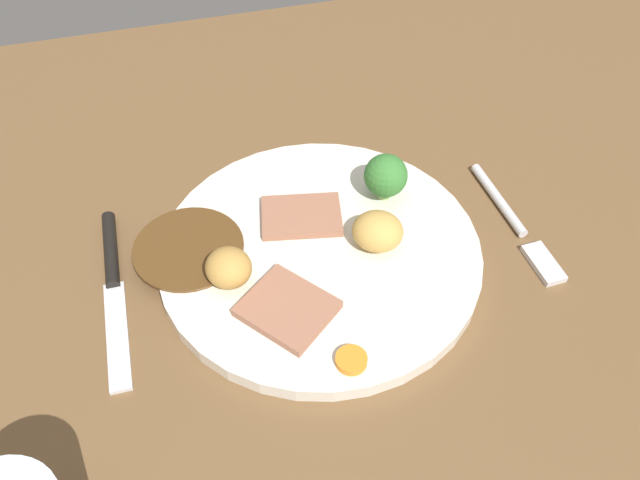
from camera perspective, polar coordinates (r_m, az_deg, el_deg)
The scene contains 11 objects.
dining_table at distance 59.91cm, azimuth -3.72°, elevation -2.29°, with size 120.00×84.00×3.60cm, color brown.
dinner_plate at distance 57.52cm, azimuth 0.00°, elevation -1.13°, with size 28.13×28.13×1.40cm, color silver.
gravy_pool at distance 57.91cm, azimuth -11.39°, elevation -0.68°, with size 9.65×9.65×0.30cm, color #563819.
meat_slice_main at distance 59.04cm, azimuth -1.62°, elevation 2.09°, with size 7.11×4.93×0.80cm, color #9E664C.
meat_slice_under at distance 52.51cm, azimuth -2.85°, elevation -5.96°, with size 6.73×5.89×0.80cm, color #9E664C.
roast_potato_left at distance 56.24cm, azimuth 5.03°, elevation 0.77°, with size 4.43×3.99×3.33cm, color tan.
roast_potato_right at distance 54.01cm, azimuth -7.96°, elevation -2.40°, with size 3.93×3.77×3.16cm, color #BC8C42.
carrot_coin_front at distance 49.96cm, azimuth 2.74°, elevation -10.39°, with size 2.43×2.43×0.64cm, color orange.
broccoli_floret at distance 59.92cm, azimuth 5.73°, elevation 5.56°, with size 4.00×4.00×4.62cm.
fork at distance 62.89cm, azimuth 16.68°, elevation 1.31°, with size 2.22×15.30×0.90cm.
knife at distance 58.71cm, azimuth -17.57°, elevation -3.24°, with size 1.78×18.51×1.20cm.
Camera 1 is at (6.28, 37.74, 47.90)cm, focal length 36.79 mm.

